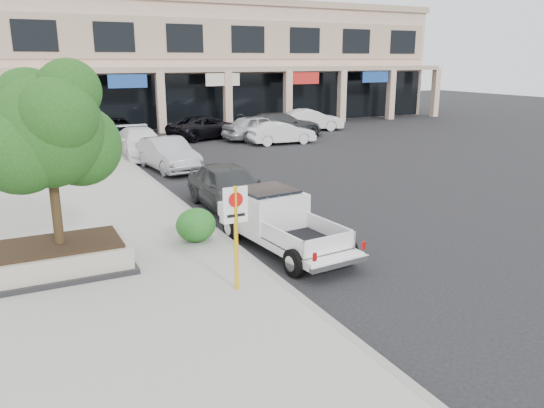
{
  "coord_description": "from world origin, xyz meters",
  "views": [
    {
      "loc": [
        -6.65,
        -9.89,
        4.98
      ],
      "look_at": [
        -1.01,
        1.5,
        1.52
      ],
      "focal_mm": 35.0,
      "sensor_mm": 36.0,
      "label": 1
    }
  ],
  "objects_px": {
    "lot_car_a": "(258,127)",
    "lot_car_f": "(311,120)",
    "no_parking_sign": "(236,224)",
    "curb_car_a": "(229,187)",
    "pickup_truck": "(285,223)",
    "curb_car_b": "(168,154)",
    "planter_tree": "(54,132)",
    "lot_car_d": "(207,127)",
    "curb_car_d": "(117,129)",
    "planter": "(62,257)",
    "lot_car_e": "(283,123)",
    "curb_car_c": "(141,143)",
    "lot_car_b": "(282,133)",
    "lot_car_c": "(282,125)"
  },
  "relations": [
    {
      "from": "lot_car_c",
      "to": "lot_car_a",
      "type": "bearing_deg",
      "value": 104.76
    },
    {
      "from": "curb_car_b",
      "to": "lot_car_f",
      "type": "height_order",
      "value": "lot_car_f"
    },
    {
      "from": "curb_car_d",
      "to": "lot_car_f",
      "type": "xyz_separation_m",
      "value": [
        13.5,
        -1.47,
        0.09
      ]
    },
    {
      "from": "planter_tree",
      "to": "curb_car_b",
      "type": "distance_m",
      "value": 12.63
    },
    {
      "from": "curb_car_c",
      "to": "lot_car_b",
      "type": "height_order",
      "value": "curb_car_c"
    },
    {
      "from": "curb_car_d",
      "to": "lot_car_b",
      "type": "distance_m",
      "value": 10.7
    },
    {
      "from": "pickup_truck",
      "to": "curb_car_b",
      "type": "bearing_deg",
      "value": 83.62
    },
    {
      "from": "lot_car_d",
      "to": "curb_car_d",
      "type": "bearing_deg",
      "value": 52.26
    },
    {
      "from": "planter",
      "to": "no_parking_sign",
      "type": "distance_m",
      "value": 4.52
    },
    {
      "from": "planter_tree",
      "to": "lot_car_a",
      "type": "distance_m",
      "value": 22.53
    },
    {
      "from": "curb_car_a",
      "to": "lot_car_f",
      "type": "distance_m",
      "value": 21.47
    },
    {
      "from": "curb_car_d",
      "to": "lot_car_e",
      "type": "distance_m",
      "value": 11.09
    },
    {
      "from": "pickup_truck",
      "to": "curb_car_d",
      "type": "height_order",
      "value": "pickup_truck"
    },
    {
      "from": "lot_car_b",
      "to": "no_parking_sign",
      "type": "bearing_deg",
      "value": 153.75
    },
    {
      "from": "curb_car_b",
      "to": "lot_car_c",
      "type": "relative_size",
      "value": 0.82
    },
    {
      "from": "curb_car_a",
      "to": "curb_car_c",
      "type": "xyz_separation_m",
      "value": [
        -0.4,
        11.51,
        -0.03
      ]
    },
    {
      "from": "no_parking_sign",
      "to": "curb_car_a",
      "type": "distance_m",
      "value": 7.06
    },
    {
      "from": "curb_car_d",
      "to": "lot_car_e",
      "type": "relative_size",
      "value": 1.17
    },
    {
      "from": "no_parking_sign",
      "to": "lot_car_b",
      "type": "distance_m",
      "value": 21.67
    },
    {
      "from": "no_parking_sign",
      "to": "curb_car_c",
      "type": "height_order",
      "value": "no_parking_sign"
    },
    {
      "from": "pickup_truck",
      "to": "lot_car_f",
      "type": "bearing_deg",
      "value": 52.43
    },
    {
      "from": "no_parking_sign",
      "to": "lot_car_b",
      "type": "height_order",
      "value": "no_parking_sign"
    },
    {
      "from": "lot_car_d",
      "to": "lot_car_e",
      "type": "distance_m",
      "value": 5.51
    },
    {
      "from": "no_parking_sign",
      "to": "lot_car_e",
      "type": "bearing_deg",
      "value": 60.36
    },
    {
      "from": "curb_car_a",
      "to": "curb_car_c",
      "type": "distance_m",
      "value": 11.51
    },
    {
      "from": "lot_car_a",
      "to": "lot_car_d",
      "type": "height_order",
      "value": "lot_car_a"
    },
    {
      "from": "pickup_truck",
      "to": "curb_car_b",
      "type": "xyz_separation_m",
      "value": [
        0.15,
        11.97,
        -0.02
      ]
    },
    {
      "from": "lot_car_f",
      "to": "curb_car_d",
      "type": "bearing_deg",
      "value": 98.62
    },
    {
      "from": "planter",
      "to": "lot_car_f",
      "type": "height_order",
      "value": "lot_car_f"
    },
    {
      "from": "pickup_truck",
      "to": "curb_car_a",
      "type": "xyz_separation_m",
      "value": [
        0.21,
        4.5,
        0.01
      ]
    },
    {
      "from": "lot_car_a",
      "to": "lot_car_f",
      "type": "distance_m",
      "value": 5.99
    },
    {
      "from": "curb_car_d",
      "to": "planter",
      "type": "bearing_deg",
      "value": -101.33
    },
    {
      "from": "no_parking_sign",
      "to": "pickup_truck",
      "type": "bearing_deg",
      "value": 42.43
    },
    {
      "from": "no_parking_sign",
      "to": "curb_car_b",
      "type": "bearing_deg",
      "value": 80.29
    },
    {
      "from": "planter_tree",
      "to": "lot_car_e",
      "type": "bearing_deg",
      "value": 50.82
    },
    {
      "from": "lot_car_b",
      "to": "lot_car_d",
      "type": "height_order",
      "value": "lot_car_d"
    },
    {
      "from": "planter",
      "to": "lot_car_e",
      "type": "height_order",
      "value": "lot_car_e"
    },
    {
      "from": "planter_tree",
      "to": "lot_car_b",
      "type": "relative_size",
      "value": 0.98
    },
    {
      "from": "planter",
      "to": "lot_car_e",
      "type": "relative_size",
      "value": 0.77
    },
    {
      "from": "curb_car_c",
      "to": "curb_car_d",
      "type": "relative_size",
      "value": 1.06
    },
    {
      "from": "lot_car_d",
      "to": "lot_car_e",
      "type": "height_order",
      "value": "lot_car_d"
    },
    {
      "from": "curb_car_a",
      "to": "curb_car_c",
      "type": "relative_size",
      "value": 0.89
    },
    {
      "from": "curb_car_b",
      "to": "curb_car_c",
      "type": "xyz_separation_m",
      "value": [
        -0.34,
        4.04,
        -0.0
      ]
    },
    {
      "from": "lot_car_e",
      "to": "curb_car_d",
      "type": "bearing_deg",
      "value": 93.03
    },
    {
      "from": "lot_car_a",
      "to": "lot_car_e",
      "type": "bearing_deg",
      "value": -64.91
    },
    {
      "from": "curb_car_d",
      "to": "lot_car_d",
      "type": "height_order",
      "value": "lot_car_d"
    },
    {
      "from": "curb_car_d",
      "to": "lot_car_c",
      "type": "bearing_deg",
      "value": -17.48
    },
    {
      "from": "pickup_truck",
      "to": "curb_car_c",
      "type": "xyz_separation_m",
      "value": [
        -0.19,
        16.01,
        -0.02
      ]
    },
    {
      "from": "lot_car_b",
      "to": "curb_car_a",
      "type": "bearing_deg",
      "value": 149.32
    },
    {
      "from": "curb_car_a",
      "to": "pickup_truck",
      "type": "bearing_deg",
      "value": -92.66
    }
  ]
}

